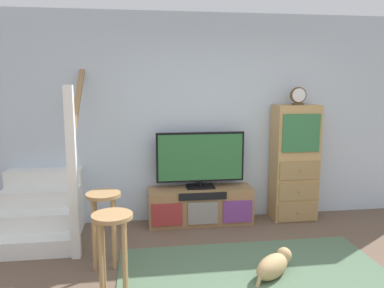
{
  "coord_description": "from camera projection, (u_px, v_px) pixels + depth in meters",
  "views": [
    {
      "loc": [
        -1.05,
        -2.46,
        1.82
      ],
      "look_at": [
        -0.44,
        1.98,
        1.09
      ],
      "focal_mm": 35.22,
      "sensor_mm": 36.0,
      "label": 1
    }
  ],
  "objects": [
    {
      "name": "back_wall",
      "position": [
        220.0,
        118.0,
        5.02
      ],
      "size": [
        6.4,
        0.12,
        2.7
      ],
      "primitive_type": "cube",
      "color": "silver",
      "rests_on": "ground_plane"
    },
    {
      "name": "staircase",
      "position": [
        45.0,
        202.0,
        4.63
      ],
      "size": [
        1.0,
        1.36,
        2.2
      ],
      "color": "white",
      "rests_on": "ground_plane"
    },
    {
      "name": "dog",
      "position": [
        274.0,
        265.0,
        3.56
      ],
      "size": [
        0.47,
        0.43,
        0.23
      ],
      "color": "tan",
      "rests_on": "ground_plane"
    },
    {
      "name": "area_rug",
      "position": [
        261.0,
        285.0,
        3.42
      ],
      "size": [
        2.6,
        1.8,
        0.01
      ],
      "primitive_type": "cube",
      "color": "#4C664C",
      "rests_on": "ground_plane"
    },
    {
      "name": "bar_stool_far",
      "position": [
        104.0,
        212.0,
        3.71
      ],
      "size": [
        0.34,
        0.34,
        0.76
      ],
      "color": "#A37A4C",
      "rests_on": "ground_plane"
    },
    {
      "name": "side_cabinet",
      "position": [
        294.0,
        163.0,
        5.0
      ],
      "size": [
        0.58,
        0.38,
        1.54
      ],
      "color": "tan",
      "rests_on": "ground_plane"
    },
    {
      "name": "media_console",
      "position": [
        200.0,
        206.0,
        4.9
      ],
      "size": [
        1.35,
        0.38,
        0.47
      ],
      "color": "#997047",
      "rests_on": "ground_plane"
    },
    {
      "name": "television",
      "position": [
        200.0,
        158.0,
        4.82
      ],
      "size": [
        1.13,
        0.22,
        0.73
      ],
      "color": "black",
      "rests_on": "media_console"
    },
    {
      "name": "desk_clock",
      "position": [
        298.0,
        96.0,
        4.84
      ],
      "size": [
        0.21,
        0.08,
        0.23
      ],
      "color": "#4C3823",
      "rests_on": "side_cabinet"
    },
    {
      "name": "bar_stool_near",
      "position": [
        113.0,
        237.0,
        3.12
      ],
      "size": [
        0.34,
        0.34,
        0.76
      ],
      "color": "#A37A4C",
      "rests_on": "ground_plane"
    }
  ]
}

